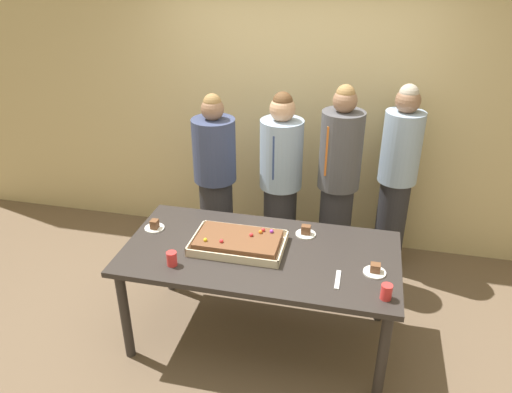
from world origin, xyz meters
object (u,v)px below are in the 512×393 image
plated_slice_near_right (306,232)px  person_striped_tie_right (338,184)px  person_green_shirt_behind (216,183)px  drink_cup_nearest (172,259)px  drink_cup_middle (386,292)px  sheet_cake (238,242)px  plated_slice_near_left (375,270)px  cake_server_utensil (338,280)px  plated_slice_far_left (155,226)px  party_table (260,261)px  person_far_right_suit (281,182)px  person_serving_front (397,178)px

plated_slice_near_right → person_striped_tie_right: bearing=75.0°
plated_slice_near_right → person_green_shirt_behind: person_green_shirt_behind is taller
drink_cup_nearest → drink_cup_middle: size_ratio=1.00×
sheet_cake → person_striped_tie_right: size_ratio=0.37×
plated_slice_near_left → plated_slice_near_right: (-0.51, 0.37, 0.00)m
sheet_cake → cake_server_utensil: bearing=-18.1°
plated_slice_far_left → cake_server_utensil: (1.41, -0.33, -0.02)m
sheet_cake → person_striped_tie_right: (0.62, 0.93, 0.09)m
drink_cup_nearest → person_striped_tie_right: bearing=51.3°
cake_server_utensil → person_green_shirt_behind: size_ratio=0.12×
drink_cup_middle → cake_server_utensil: 0.33m
sheet_cake → drink_cup_nearest: sheet_cake is taller
party_table → drink_cup_nearest: (-0.54, -0.30, 0.13)m
plated_slice_near_right → person_far_right_suit: person_far_right_suit is taller
cake_server_utensil → plated_slice_near_right: bearing=118.7°
plated_slice_near_right → plated_slice_far_left: size_ratio=1.00×
cake_server_utensil → person_striped_tie_right: (-0.10, 1.17, 0.12)m
sheet_cake → plated_slice_near_right: (0.45, 0.27, -0.02)m
drink_cup_nearest → person_striped_tie_right: (1.00, 1.25, 0.08)m
plated_slice_near_right → drink_cup_nearest: 1.01m
party_table → plated_slice_far_left: bearing=172.2°
drink_cup_nearest → drink_cup_middle: same height
sheet_cake → drink_cup_middle: 1.08m
party_table → person_green_shirt_behind: person_green_shirt_behind is taller
plated_slice_near_left → person_striped_tie_right: bearing=107.9°
plated_slice_near_right → plated_slice_far_left: 1.14m
party_table → plated_slice_near_right: plated_slice_near_right is taller
plated_slice_near_right → person_striped_tie_right: person_striped_tie_right is taller
person_green_shirt_behind → person_far_right_suit: (0.56, 0.11, 0.02)m
plated_slice_near_right → person_striped_tie_right: (0.18, 0.66, 0.10)m
drink_cup_nearest → person_serving_front: person_serving_front is taller
drink_cup_nearest → drink_cup_middle: 1.40m
person_striped_tie_right → plated_slice_far_left: bearing=-23.7°
sheet_cake → plated_slice_near_right: size_ratio=4.38×
person_far_right_suit → drink_cup_middle: bearing=41.1°
party_table → person_green_shirt_behind: size_ratio=1.18×
plated_slice_near_left → person_striped_tie_right: person_striped_tie_right is taller
person_green_shirt_behind → plated_slice_near_right: bearing=29.2°
party_table → plated_slice_near_right: 0.42m
plated_slice_near_right → person_far_right_suit: 0.78m
party_table → plated_slice_near_left: bearing=-5.9°
person_far_right_suit → person_striped_tie_right: bearing=91.4°
plated_slice_near_right → drink_cup_middle: (0.58, -0.63, 0.03)m
cake_server_utensil → person_green_shirt_behind: person_green_shirt_behind is taller
person_serving_front → sheet_cake: bearing=0.0°
drink_cup_nearest → person_green_shirt_behind: bearing=93.0°
drink_cup_middle → party_table: bearing=158.6°
plated_slice_far_left → cake_server_utensil: plated_slice_far_left is taller
cake_server_utensil → sheet_cake: bearing=161.9°
person_serving_front → plated_slice_near_left: bearing=36.0°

